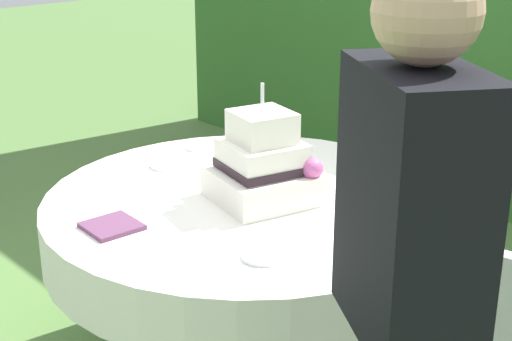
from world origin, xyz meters
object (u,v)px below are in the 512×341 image
(serving_plate_far, at_px, (263,256))
(cake_table, at_px, (250,225))
(serving_plate_near, at_px, (306,167))
(standing_person, at_px, (405,297))
(serving_plate_left, at_px, (166,166))
(serving_plate_right, at_px, (200,147))
(wedding_cake, at_px, (263,167))
(napkin_stack, at_px, (112,226))

(serving_plate_far, bearing_deg, cake_table, 142.12)
(serving_plate_near, height_order, standing_person, standing_person)
(cake_table, relative_size, serving_plate_near, 12.14)
(serving_plate_far, relative_size, serving_plate_left, 1.03)
(cake_table, height_order, serving_plate_far, serving_plate_far)
(serving_plate_near, bearing_deg, serving_plate_right, -162.56)
(wedding_cake, distance_m, serving_plate_right, 0.62)
(serving_plate_far, distance_m, serving_plate_left, 0.85)
(serving_plate_far, bearing_deg, serving_plate_left, 162.62)
(serving_plate_left, bearing_deg, wedding_cake, 5.59)
(serving_plate_left, xyz_separation_m, serving_plate_right, (-0.09, 0.24, 0.00))
(wedding_cake, height_order, serving_plate_near, wedding_cake)
(serving_plate_left, bearing_deg, napkin_stack, -53.14)
(wedding_cake, relative_size, serving_plate_near, 3.47)
(serving_plate_far, xyz_separation_m, napkin_stack, (-0.47, -0.20, 0.00))
(cake_table, distance_m, serving_plate_left, 0.45)
(napkin_stack, bearing_deg, wedding_cake, 73.80)
(serving_plate_right, relative_size, napkin_stack, 0.76)
(serving_plate_near, bearing_deg, napkin_stack, -91.88)
(cake_table, xyz_separation_m, serving_plate_far, (0.37, -0.29, 0.11))
(cake_table, distance_m, napkin_stack, 0.51)
(serving_plate_near, bearing_deg, standing_person, -37.96)
(serving_plate_near, bearing_deg, serving_plate_left, -133.94)
(cake_table, height_order, serving_plate_left, serving_plate_left)
(napkin_stack, bearing_deg, serving_plate_left, 126.86)
(wedding_cake, bearing_deg, serving_plate_left, -174.41)
(wedding_cake, height_order, standing_person, standing_person)
(wedding_cake, bearing_deg, serving_plate_far, -43.32)
(serving_plate_near, xyz_separation_m, serving_plate_far, (0.44, -0.64, 0.00))
(serving_plate_near, height_order, serving_plate_right, same)
(cake_table, xyz_separation_m, serving_plate_right, (-0.53, 0.20, 0.11))
(napkin_stack, bearing_deg, serving_plate_far, 23.63)
(serving_plate_near, bearing_deg, wedding_cake, -70.49)
(cake_table, bearing_deg, serving_plate_left, -175.41)
(serving_plate_left, distance_m, standing_person, 1.51)
(serving_plate_near, distance_m, standing_person, 1.36)
(serving_plate_near, relative_size, serving_plate_far, 0.96)
(cake_table, xyz_separation_m, standing_person, (0.99, -0.48, 0.32))
(serving_plate_left, height_order, standing_person, standing_person)
(cake_table, xyz_separation_m, napkin_stack, (-0.10, -0.49, 0.11))
(serving_plate_right, distance_m, standing_person, 1.68)
(wedding_cake, distance_m, napkin_stack, 0.54)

